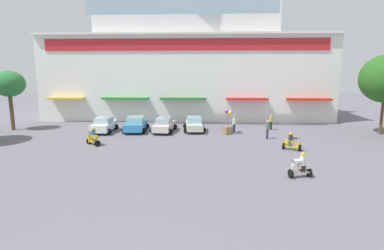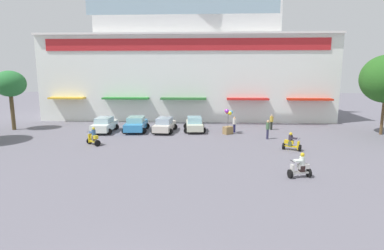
% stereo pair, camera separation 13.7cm
% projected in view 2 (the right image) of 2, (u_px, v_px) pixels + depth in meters
% --- Properties ---
extents(ground_plane, '(128.00, 128.00, 0.00)m').
position_uv_depth(ground_plane, '(166.00, 165.00, 21.20)').
color(ground_plane, slate).
extents(colonial_building, '(35.70, 14.61, 20.26)m').
position_uv_depth(colonial_building, '(188.00, 50.00, 41.57)').
color(colonial_building, white).
rests_on(colonial_building, ground).
extents(plaza_tree_0, '(3.28, 2.86, 6.16)m').
position_uv_depth(plaza_tree_0, '(10.00, 84.00, 32.49)').
color(plaza_tree_0, brown).
rests_on(plaza_tree_0, ground).
extents(parked_car_0, '(2.31, 4.01, 1.51)m').
position_uv_depth(parked_car_0, '(104.00, 125.00, 31.99)').
color(parked_car_0, silver).
rests_on(parked_car_0, ground).
extents(parked_car_1, '(2.61, 4.31, 1.51)m').
position_uv_depth(parked_car_1, '(136.00, 124.00, 32.36)').
color(parked_car_1, '#3386C5').
rests_on(parked_car_1, ground).
extents(parked_car_2, '(2.40, 4.23, 1.46)m').
position_uv_depth(parked_car_2, '(164.00, 125.00, 32.08)').
color(parked_car_2, beige).
rests_on(parked_car_2, ground).
extents(parked_car_3, '(2.46, 4.05, 1.47)m').
position_uv_depth(parked_car_3, '(194.00, 124.00, 32.48)').
color(parked_car_3, beige).
rests_on(parked_car_3, ground).
extents(scooter_rider_0, '(1.48, 1.11, 1.43)m').
position_uv_depth(scooter_rider_0, '(292.00, 143.00, 24.91)').
color(scooter_rider_0, black).
rests_on(scooter_rider_0, ground).
extents(scooter_rider_6, '(1.42, 1.30, 1.57)m').
position_uv_depth(scooter_rider_6, '(93.00, 138.00, 26.54)').
color(scooter_rider_6, black).
rests_on(scooter_rider_6, ground).
extents(scooter_rider_7, '(1.40, 0.77, 1.52)m').
position_uv_depth(scooter_rider_7, '(300.00, 167.00, 18.65)').
color(scooter_rider_7, black).
rests_on(scooter_rider_7, ground).
extents(pedestrian_0, '(0.42, 0.42, 1.62)m').
position_uv_depth(pedestrian_0, '(271.00, 121.00, 33.14)').
color(pedestrian_0, black).
rests_on(pedestrian_0, ground).
extents(pedestrian_1, '(0.46, 0.46, 1.75)m').
position_uv_depth(pedestrian_1, '(268.00, 128.00, 28.74)').
color(pedestrian_1, '#2D2B48').
rests_on(pedestrian_1, ground).
extents(pedestrian_2, '(0.50, 0.50, 1.58)m').
position_uv_depth(pedestrian_2, '(234.00, 124.00, 31.81)').
color(pedestrian_2, '#202051').
rests_on(pedestrian_2, ground).
extents(balloon_vendor_cart, '(1.08, 1.03, 2.51)m').
position_uv_depth(balloon_vendor_cart, '(228.00, 123.00, 30.91)').
color(balloon_vendor_cart, olive).
rests_on(balloon_vendor_cart, ground).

